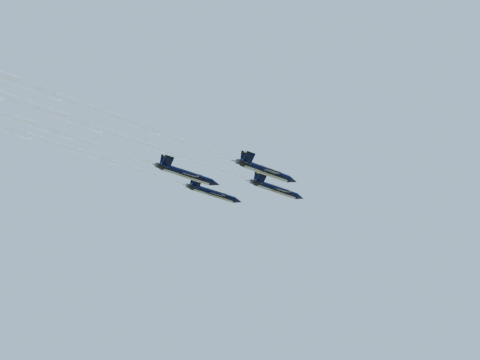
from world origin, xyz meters
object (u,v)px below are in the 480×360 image
Objects in this scene: jet_right at (267,171)px; jet_slot at (188,175)px; jet_lead at (277,190)px; jet_left at (214,194)px.

jet_slot is at bearing -131.20° from jet_right.
jet_left is (-13.23, -5.58, 0.00)m from jet_lead.
jet_right is 1.00× the size of jet_slot.
jet_lead and jet_left have the same top height.
jet_lead is at bearing 87.69° from jet_slot.
jet_left is 1.00× the size of jet_slot.
jet_right is at bearing 48.80° from jet_slot.
jet_right is 15.80m from jet_slot.
jet_slot is (4.83, -14.36, 0.00)m from jet_left.
jet_slot is (-13.92, -7.48, 0.00)m from jet_right.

